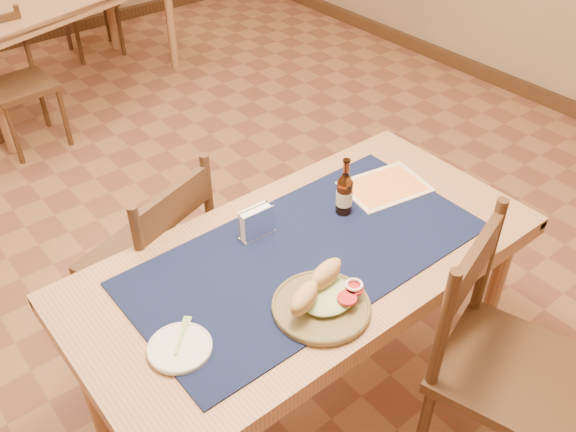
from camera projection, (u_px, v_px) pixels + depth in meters
main_table at (306, 272)px, 2.08m from camera, size 1.60×0.80×0.75m
placemat at (307, 253)px, 2.03m from camera, size 1.20×0.60×0.01m
baseboard at (197, 276)px, 2.96m from camera, size 6.00×7.00×0.10m
back_table at (51, 4)px, 4.18m from camera, size 1.87×1.30×0.75m
chair_main_far at (155, 260)px, 2.41m from camera, size 0.54×0.54×0.93m
chair_main_near at (501, 361)px, 1.98m from camera, size 0.56×0.56×0.98m
chair_back_near at (16, 81)px, 3.77m from camera, size 0.41×0.41×0.83m
chair_back_far at (88, 0)px, 4.87m from camera, size 0.46×0.46×0.88m
sandwich_plate at (322, 300)px, 1.82m from camera, size 0.30×0.30×0.11m
side_plate at (180, 347)px, 1.70m from camera, size 0.18×0.18×0.02m
fork at (183, 332)px, 1.74m from camera, size 0.11×0.11×0.00m
beer_bottle at (344, 193)px, 2.15m from camera, size 0.06×0.06×0.22m
napkin_holder at (257, 223)px, 2.07m from camera, size 0.13×0.05×0.11m
menu_card at (385, 186)px, 2.32m from camera, size 0.35×0.28×0.01m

